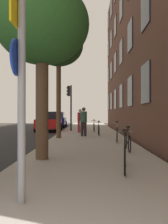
{
  "coord_description": "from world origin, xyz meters",
  "views": [
    {
      "loc": [
        1.02,
        -0.77,
        1.47
      ],
      "look_at": [
        0.79,
        13.84,
        1.57
      ],
      "focal_mm": 38.26,
      "sensor_mm": 36.0,
      "label": 1
    }
  ],
  "objects_px": {
    "sign_post": "(20,70)",
    "car_1": "(49,121)",
    "bicycle_2": "(117,133)",
    "pedestrian_1": "(80,119)",
    "tree_near": "(42,26)",
    "pedestrian_0": "(84,120)",
    "car_2": "(57,120)",
    "traffic_light": "(70,100)",
    "pedestrian_2": "(83,119)",
    "tree_far": "(59,46)",
    "bicycle_1": "(127,141)",
    "bicycle_0": "(125,154)",
    "bicycle_4": "(94,127)",
    "bicycle_3": "(99,130)"
  },
  "relations": [
    {
      "from": "sign_post",
      "to": "car_1",
      "type": "relative_size",
      "value": 0.83
    },
    {
      "from": "bicycle_2",
      "to": "pedestrian_1",
      "type": "height_order",
      "value": "pedestrian_1"
    },
    {
      "from": "tree_near",
      "to": "bicycle_2",
      "type": "bearing_deg",
      "value": 58.88
    },
    {
      "from": "bicycle_2",
      "to": "pedestrian_0",
      "type": "distance_m",
      "value": 3.08
    },
    {
      "from": "pedestrian_0",
      "to": "car_2",
      "type": "distance_m",
      "value": 11.52
    },
    {
      "from": "traffic_light",
      "to": "pedestrian_2",
      "type": "height_order",
      "value": "traffic_light"
    },
    {
      "from": "tree_near",
      "to": "sign_post",
      "type": "bearing_deg",
      "value": -84.47
    },
    {
      "from": "tree_far",
      "to": "bicycle_2",
      "type": "distance_m",
      "value": 5.84
    },
    {
      "from": "pedestrian_1",
      "to": "car_2",
      "type": "xyz_separation_m",
      "value": [
        -2.75,
        8.27,
        -0.24
      ]
    },
    {
      "from": "bicycle_1",
      "to": "pedestrian_0",
      "type": "relative_size",
      "value": 0.97
    },
    {
      "from": "traffic_light",
      "to": "bicycle_2",
      "type": "relative_size",
      "value": 2.2
    },
    {
      "from": "bicycle_2",
      "to": "pedestrian_1",
      "type": "relative_size",
      "value": 0.97
    },
    {
      "from": "pedestrian_2",
      "to": "bicycle_1",
      "type": "bearing_deg",
      "value": -80.49
    },
    {
      "from": "pedestrian_2",
      "to": "car_1",
      "type": "distance_m",
      "value": 2.85
    },
    {
      "from": "tree_near",
      "to": "pedestrian_0",
      "type": "distance_m",
      "value": 7.84
    },
    {
      "from": "sign_post",
      "to": "car_2",
      "type": "bearing_deg",
      "value": 95.95
    },
    {
      "from": "tree_far",
      "to": "pedestrian_1",
      "type": "height_order",
      "value": "tree_far"
    },
    {
      "from": "sign_post",
      "to": "bicycle_0",
      "type": "xyz_separation_m",
      "value": [
        1.92,
        2.16,
        -1.62
      ]
    },
    {
      "from": "bicycle_4",
      "to": "car_1",
      "type": "bearing_deg",
      "value": 151.7
    },
    {
      "from": "bicycle_1",
      "to": "bicycle_2",
      "type": "bearing_deg",
      "value": 90.26
    },
    {
      "from": "car_1",
      "to": "car_2",
      "type": "xyz_separation_m",
      "value": [
        -0.08,
        5.63,
        -0.0
      ]
    },
    {
      "from": "bicycle_3",
      "to": "car_2",
      "type": "bearing_deg",
      "value": 110.55
    },
    {
      "from": "tree_near",
      "to": "pedestrian_0",
      "type": "xyz_separation_m",
      "value": [
        1.13,
        7.16,
        -2.99
      ]
    },
    {
      "from": "tree_near",
      "to": "car_1",
      "type": "xyz_separation_m",
      "value": [
        -1.85,
        12.63,
        -3.26
      ]
    },
    {
      "from": "sign_post",
      "to": "pedestrian_0",
      "type": "height_order",
      "value": "sign_post"
    },
    {
      "from": "pedestrian_2",
      "to": "bicycle_4",
      "type": "bearing_deg",
      "value": -66.32
    },
    {
      "from": "car_1",
      "to": "traffic_light",
      "type": "bearing_deg",
      "value": -26.22
    },
    {
      "from": "sign_post",
      "to": "pedestrian_2",
      "type": "xyz_separation_m",
      "value": [
        0.66,
        16.06,
        -1.1
      ]
    },
    {
      "from": "car_2",
      "to": "pedestrian_0",
      "type": "bearing_deg",
      "value": -74.61
    },
    {
      "from": "traffic_light",
      "to": "bicycle_0",
      "type": "relative_size",
      "value": 2.04
    },
    {
      "from": "pedestrian_2",
      "to": "car_1",
      "type": "bearing_deg",
      "value": 178.39
    },
    {
      "from": "bicycle_0",
      "to": "tree_near",
      "type": "bearing_deg",
      "value": 149.26
    },
    {
      "from": "traffic_light",
      "to": "bicycle_2",
      "type": "bearing_deg",
      "value": -67.99
    },
    {
      "from": "tree_far",
      "to": "pedestrian_2",
      "type": "xyz_separation_m",
      "value": [
        1.26,
        6.41,
        -4.22
      ]
    },
    {
      "from": "pedestrian_1",
      "to": "car_1",
      "type": "distance_m",
      "value": 3.76
    },
    {
      "from": "traffic_light",
      "to": "car_1",
      "type": "distance_m",
      "value": 2.65
    },
    {
      "from": "pedestrian_1",
      "to": "tree_near",
      "type": "bearing_deg",
      "value": -94.67
    },
    {
      "from": "tree_near",
      "to": "pedestrian_0",
      "type": "bearing_deg",
      "value": 81.06
    },
    {
      "from": "sign_post",
      "to": "bicycle_1",
      "type": "distance_m",
      "value": 5.96
    },
    {
      "from": "pedestrian_0",
      "to": "bicycle_3",
      "type": "bearing_deg",
      "value": 28.08
    },
    {
      "from": "bicycle_3",
      "to": "pedestrian_2",
      "type": "xyz_separation_m",
      "value": [
        -1.05,
        4.9,
        0.55
      ]
    },
    {
      "from": "tree_far",
      "to": "pedestrian_2",
      "type": "distance_m",
      "value": 7.77
    },
    {
      "from": "sign_post",
      "to": "car_2",
      "type": "height_order",
      "value": "sign_post"
    },
    {
      "from": "bicycle_1",
      "to": "traffic_light",
      "type": "bearing_deg",
      "value": 105.93
    },
    {
      "from": "sign_post",
      "to": "bicycle_1",
      "type": "xyz_separation_m",
      "value": [
        2.49,
        5.16,
        -1.66
      ]
    },
    {
      "from": "tree_far",
      "to": "car_2",
      "type": "bearing_deg",
      "value": 97.86
    },
    {
      "from": "traffic_light",
      "to": "pedestrian_1",
      "type": "bearing_deg",
      "value": -63.5
    },
    {
      "from": "car_2",
      "to": "bicycle_1",
      "type": "bearing_deg",
      "value": -74.03
    },
    {
      "from": "tree_near",
      "to": "pedestrian_1",
      "type": "xyz_separation_m",
      "value": [
        0.82,
        10.0,
        -3.02
      ]
    },
    {
      "from": "traffic_light",
      "to": "tree_near",
      "type": "height_order",
      "value": "tree_near"
    }
  ]
}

